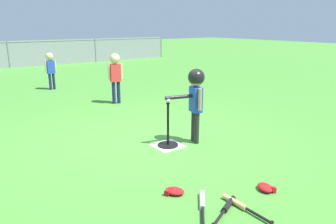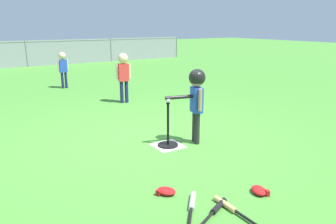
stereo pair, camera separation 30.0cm
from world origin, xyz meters
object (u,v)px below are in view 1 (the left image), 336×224
object	(u,v)px
fielder_deep_right	(115,72)
spare_bat_black	(227,207)
spare_bat_wood	(240,205)
glove_by_plate	(174,191)
batter_child	(196,91)
glove_near_bats	(266,188)
batting_tee	(168,139)
baseball_on_tee	(168,100)
spare_bat_silver	(202,203)
fielder_near_right	(50,66)

from	to	relation	value
fielder_deep_right	spare_bat_black	bearing A→B (deg)	-103.97
spare_bat_wood	glove_by_plate	size ratio (longest dim) A/B	2.31
fielder_deep_right	batter_child	bearing A→B (deg)	-93.51
fielder_deep_right	glove_near_bats	size ratio (longest dim) A/B	4.45
spare_bat_wood	spare_bat_black	xyz separation A→B (m)	(-0.14, 0.05, -0.00)
batter_child	spare_bat_wood	xyz separation A→B (m)	(-0.87, -1.75, -0.82)
glove_by_plate	spare_bat_wood	bearing A→B (deg)	-58.00
batting_tee	fielder_deep_right	xyz separation A→B (m)	(0.64, 3.00, 0.65)
batting_tee	spare_bat_wood	distance (m)	1.91
batter_child	glove_by_plate	world-z (taller)	batter_child
spare_bat_wood	batting_tee	bearing A→B (deg)	77.15
baseball_on_tee	glove_near_bats	distance (m)	1.93
spare_bat_black	baseball_on_tee	bearing A→B (deg)	72.80
fielder_deep_right	glove_by_plate	xyz separation A→B (m)	(-1.45, -4.24, -0.73)
fielder_deep_right	glove_near_bats	world-z (taller)	fielder_deep_right
fielder_deep_right	spare_bat_black	size ratio (longest dim) A/B	2.20
spare_bat_black	spare_bat_wood	bearing A→B (deg)	-19.60
spare_bat_wood	baseball_on_tee	bearing A→B (deg)	77.15
batting_tee	baseball_on_tee	xyz separation A→B (m)	(0.00, 0.00, 0.62)
batting_tee	batter_child	bearing A→B (deg)	-14.48
batter_child	fielder_deep_right	distance (m)	3.12
baseball_on_tee	glove_near_bats	world-z (taller)	baseball_on_tee
batting_tee	fielder_deep_right	distance (m)	3.13
spare_bat_silver	glove_near_bats	distance (m)	0.83
batting_tee	glove_near_bats	distance (m)	1.80
batting_tee	spare_bat_black	bearing A→B (deg)	-107.20
baseball_on_tee	fielder_near_right	world-z (taller)	fielder_near_right
batting_tee	batter_child	distance (m)	0.87
batter_child	spare_bat_silver	world-z (taller)	batter_child
batting_tee	spare_bat_wood	world-z (taller)	batting_tee
spare_bat_black	spare_bat_silver	bearing A→B (deg)	128.90
batting_tee	glove_by_plate	distance (m)	1.49
spare_bat_wood	glove_near_bats	distance (m)	0.52
batting_tee	spare_bat_silver	distance (m)	1.77
spare_bat_black	glove_by_plate	world-z (taller)	glove_by_plate
glove_near_bats	batting_tee	bearing A→B (deg)	92.79
glove_near_bats	fielder_near_right	bearing A→B (deg)	91.43
glove_near_bats	batter_child	bearing A→B (deg)	77.98
spare_bat_silver	batter_child	bearing A→B (deg)	52.14
baseball_on_tee	spare_bat_black	distance (m)	2.02
batter_child	spare_bat_black	world-z (taller)	batter_child
batting_tee	glove_by_plate	world-z (taller)	batting_tee
fielder_deep_right	spare_bat_silver	xyz separation A→B (m)	(-1.36, -4.61, -0.74)
spare_bat_wood	spare_bat_black	bearing A→B (deg)	160.40
batter_child	spare_bat_black	size ratio (longest dim) A/B	2.19
batter_child	glove_near_bats	world-z (taller)	batter_child
glove_near_bats	baseball_on_tee	bearing A→B (deg)	92.79
fielder_near_right	batter_child	bearing A→B (deg)	-84.60
glove_by_plate	batting_tee	bearing A→B (deg)	56.92
spare_bat_wood	fielder_near_right	bearing A→B (deg)	87.50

